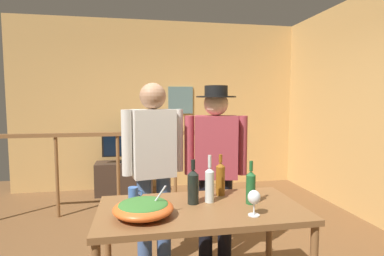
# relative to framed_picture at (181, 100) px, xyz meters

# --- Properties ---
(back_wall) EXTENTS (4.92, 0.10, 2.87)m
(back_wall) POSITION_rel_framed_picture_xyz_m (-0.34, 0.06, -0.09)
(back_wall) COLOR tan
(back_wall) RESTS_ON ground_plane
(side_wall_right) EXTENTS (0.10, 4.14, 2.87)m
(side_wall_right) POSITION_rel_framed_picture_xyz_m (2.11, -1.87, -0.09)
(side_wall_right) COLOR tan
(side_wall_right) RESTS_ON ground_plane
(framed_picture) EXTENTS (0.43, 0.03, 0.47)m
(framed_picture) POSITION_rel_framed_picture_xyz_m (0.00, 0.00, 0.00)
(framed_picture) COLOR slate
(stair_railing) EXTENTS (3.16, 0.10, 1.15)m
(stair_railing) POSITION_rel_framed_picture_xyz_m (-0.48, -1.19, -0.79)
(stair_railing) COLOR brown
(stair_railing) RESTS_ON ground_plane
(tv_console) EXTENTS (0.90, 0.40, 0.52)m
(tv_console) POSITION_rel_framed_picture_xyz_m (-0.98, -0.29, -1.26)
(tv_console) COLOR #38281E
(tv_console) RESTS_ON ground_plane
(flat_screen_tv) EXTENTS (0.67, 0.12, 0.47)m
(flat_screen_tv) POSITION_rel_framed_picture_xyz_m (-0.98, -0.32, -0.73)
(flat_screen_tv) COLOR black
(flat_screen_tv) RESTS_ON tv_console
(serving_table) EXTENTS (1.40, 0.74, 0.78)m
(serving_table) POSITION_rel_framed_picture_xyz_m (-0.34, -3.30, -0.82)
(serving_table) COLOR brown
(serving_table) RESTS_ON ground_plane
(salad_bowl) EXTENTS (0.38, 0.38, 0.20)m
(salad_bowl) POSITION_rel_framed_picture_xyz_m (-0.73, -3.41, -0.68)
(salad_bowl) COLOR #DB5B23
(salad_bowl) RESTS_ON serving_table
(wine_glass) EXTENTS (0.08, 0.08, 0.17)m
(wine_glass) POSITION_rel_framed_picture_xyz_m (-0.04, -3.52, -0.62)
(wine_glass) COLOR silver
(wine_glass) RESTS_ON serving_table
(wine_bottle_clear) EXTENTS (0.07, 0.07, 0.34)m
(wine_bottle_clear) POSITION_rel_framed_picture_xyz_m (-0.25, -3.21, -0.60)
(wine_bottle_clear) COLOR silver
(wine_bottle_clear) RESTS_ON serving_table
(wine_bottle_dark) EXTENTS (0.08, 0.08, 0.32)m
(wine_bottle_dark) POSITION_rel_framed_picture_xyz_m (-0.38, -3.22, -0.61)
(wine_bottle_dark) COLOR black
(wine_bottle_dark) RESTS_ON serving_table
(wine_bottle_green) EXTENTS (0.07, 0.07, 0.31)m
(wine_bottle_green) POSITION_rel_framed_picture_xyz_m (0.03, -3.30, -0.61)
(wine_bottle_green) COLOR #1E5628
(wine_bottle_green) RESTS_ON serving_table
(wine_bottle_amber) EXTENTS (0.07, 0.07, 0.32)m
(wine_bottle_amber) POSITION_rel_framed_picture_xyz_m (-0.13, -3.06, -0.60)
(wine_bottle_amber) COLOR brown
(wine_bottle_amber) RESTS_ON serving_table
(mug_blue) EXTENTS (0.11, 0.07, 0.10)m
(mug_blue) POSITION_rel_framed_picture_xyz_m (-0.79, -3.09, -0.69)
(mug_blue) COLOR #3866B2
(mug_blue) RESTS_ON serving_table
(person_standing_left) EXTENTS (0.55, 0.29, 1.67)m
(person_standing_left) POSITION_rel_framed_picture_xyz_m (-0.62, -2.61, -0.54)
(person_standing_left) COLOR #3D5684
(person_standing_left) RESTS_ON ground_plane
(person_standing_right) EXTENTS (0.57, 0.36, 1.65)m
(person_standing_right) POSITION_rel_framed_picture_xyz_m (-0.05, -2.61, -0.54)
(person_standing_right) COLOR black
(person_standing_right) RESTS_ON ground_plane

